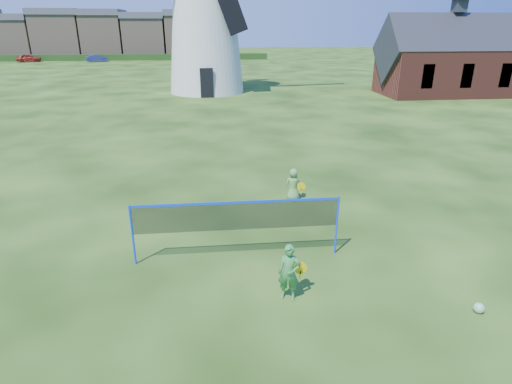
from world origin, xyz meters
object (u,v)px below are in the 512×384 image
at_px(player_girl, 289,273).
at_px(car_right, 97,58).
at_px(play_ball, 479,308).
at_px(player_boy, 294,185).
at_px(car_left, 29,58).
at_px(chapel, 451,61).
at_px(badminton_net, 237,217).
at_px(windmill, 204,10).

bearing_deg(player_girl, car_right, 126.41).
xyz_separation_m(play_ball, car_right, (-23.22, 66.47, 0.44)).
height_order(player_boy, car_left, car_left).
xyz_separation_m(player_boy, car_left, (-31.14, 60.59, 0.06)).
distance_m(chapel, play_ball, 31.43).
xyz_separation_m(player_girl, car_left, (-30.03, 65.95, -0.03)).
relative_size(chapel, play_ball, 52.00).
distance_m(player_girl, car_right, 68.40).
distance_m(player_boy, car_left, 68.12).
bearing_deg(play_ball, chapel, 62.41).
distance_m(chapel, badminton_net, 31.65).
height_order(chapel, player_boy, chapel).
bearing_deg(play_ball, car_left, 116.82).
bearing_deg(windmill, chapel, -9.89).
bearing_deg(car_left, play_ball, -166.48).
height_order(badminton_net, car_right, badminton_net).
xyz_separation_m(windmill, player_girl, (1.76, -30.36, -6.01)).
height_order(windmill, player_boy, windmill).
relative_size(player_girl, player_boy, 1.16).
bearing_deg(badminton_net, play_ball, -29.43).
xyz_separation_m(windmill, car_right, (-17.70, 35.22, -6.10)).
xyz_separation_m(player_boy, car_right, (-20.58, 60.21, 0.00)).
bearing_deg(player_girl, car_left, 134.36).
bearing_deg(player_boy, player_girl, 85.55).
height_order(player_girl, car_right, player_girl).
xyz_separation_m(play_ball, car_left, (-33.79, 66.84, 0.50)).
height_order(chapel, player_girl, chapel).
bearing_deg(player_girl, windmill, 113.20).
relative_size(windmill, chapel, 1.73).
bearing_deg(player_boy, chapel, -121.26).
bearing_deg(badminton_net, car_right, 106.16).
distance_m(player_boy, car_right, 63.63).
height_order(player_boy, play_ball, player_boy).
bearing_deg(windmill, play_ball, -79.98).
height_order(badminton_net, player_boy, badminton_net).
xyz_separation_m(windmill, badminton_net, (0.78, -28.58, -5.51)).
xyz_separation_m(chapel, car_left, (-48.29, 39.09, -2.11)).
distance_m(player_girl, player_boy, 5.48).
relative_size(player_girl, car_right, 0.38).
bearing_deg(windmill, car_left, 128.46).
relative_size(windmill, car_left, 5.53).
bearing_deg(play_ball, player_girl, 166.70).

